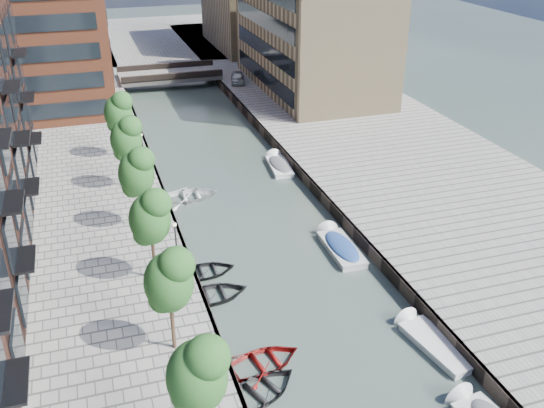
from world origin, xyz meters
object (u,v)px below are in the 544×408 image
sloop_2 (263,365)px  car (238,77)px  tree_3 (150,216)px  sloop_0 (261,394)px  tree_6 (118,111)px  sloop_1 (212,298)px  tree_2 (168,278)px  bridge (169,75)px  tree_4 (136,171)px  sloop_3 (188,199)px  sloop_4 (205,274)px  motorboat_3 (339,246)px  tree_5 (126,137)px  tree_1 (197,372)px  motorboat_4 (278,165)px  motorboat_2 (429,340)px

sloop_2 → car: size_ratio=1.04×
tree_3 → sloop_0: tree_3 is taller
tree_6 → sloop_1: size_ratio=1.28×
tree_2 → sloop_1: 7.96m
bridge → tree_3: tree_3 is taller
tree_2 → car: size_ratio=1.44×
sloop_1 → tree_6: bearing=5.2°
tree_4 → tree_6: (0.00, 14.00, 0.00)m
sloop_3 → car: car is taller
sloop_4 → motorboat_3: 9.69m
tree_3 → sloop_1: tree_3 is taller
sloop_3 → sloop_4: 11.42m
tree_5 → tree_1: bearing=-90.0°
tree_1 → tree_2: bearing=90.0°
bridge → sloop_4: 46.46m
tree_6 → sloop_3: 11.13m
sloop_1 → motorboat_4: 21.13m
tree_3 → sloop_3: (4.32, 12.23, -5.31)m
sloop_2 → motorboat_3: (8.61, 9.85, 0.22)m
tree_5 → sloop_0: (3.61, -24.69, -5.31)m
bridge → sloop_3: bridge is taller
motorboat_3 → motorboat_4: bearing=87.9°
sloop_1 → motorboat_3: 10.35m
motorboat_2 → tree_1: bearing=-162.7°
tree_2 → tree_3: size_ratio=1.00×
tree_6 → sloop_2: bearing=-81.6°
motorboat_3 → sloop_0: bearing=-128.4°
motorboat_4 → car: (2.95, 25.56, 1.50)m
tree_6 → sloop_0: (3.61, -31.69, -5.31)m
tree_6 → sloop_0: bearing=-83.5°
tree_2 → tree_6: bearing=90.0°
tree_4 → sloop_0: tree_4 is taller
tree_4 → sloop_3: (4.32, 5.23, -5.31)m
sloop_0 → sloop_2: size_ratio=1.02×
sloop_0 → sloop_2: sloop_0 is taller
sloop_4 → motorboat_2: 14.85m
tree_1 → tree_3: 14.00m
tree_2 → sloop_2: (4.37, -1.70, -5.31)m
bridge → tree_1: bearing=-97.9°
car → motorboat_3: bearing=-81.8°
tree_5 → sloop_4: (3.29, -13.14, -5.31)m
tree_6 → motorboat_4: 15.18m
sloop_3 → motorboat_3: size_ratio=0.93×
tree_6 → sloop_0: 32.33m
car → motorboat_4: bearing=-83.5°
tree_4 → car: tree_4 is taller
tree_3 → tree_5: bearing=90.0°
tree_3 → motorboat_4: 21.89m
bridge → tree_1: 61.71m
bridge → sloop_0: bridge is taller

